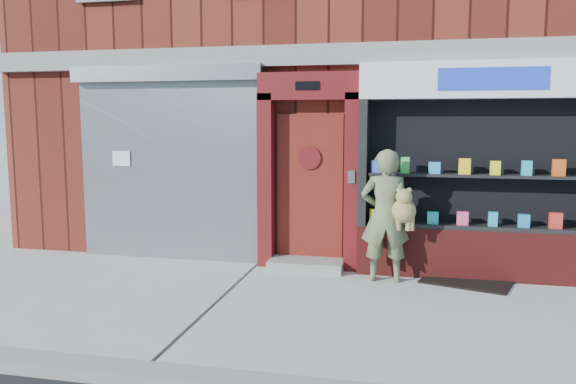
% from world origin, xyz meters
% --- Properties ---
extents(ground, '(80.00, 80.00, 0.00)m').
position_xyz_m(ground, '(0.00, 0.00, 0.00)').
color(ground, '#9E9E99').
rests_on(ground, ground).
extents(building, '(12.00, 8.16, 8.00)m').
position_xyz_m(building, '(-0.00, 5.99, 4.00)').
color(building, '#4C1811').
rests_on(building, ground).
extents(shutter_bay, '(3.10, 0.30, 3.04)m').
position_xyz_m(shutter_bay, '(-3.00, 1.93, 1.72)').
color(shutter_bay, gray).
rests_on(shutter_bay, ground).
extents(red_door_bay, '(1.52, 0.58, 2.90)m').
position_xyz_m(red_door_bay, '(-0.75, 1.86, 1.46)').
color(red_door_bay, '#540E11').
rests_on(red_door_bay, ground).
extents(pharmacy_bay, '(3.50, 0.41, 3.00)m').
position_xyz_m(pharmacy_bay, '(1.75, 1.81, 1.37)').
color(pharmacy_bay, maroon).
rests_on(pharmacy_bay, ground).
extents(woman, '(0.76, 0.49, 1.82)m').
position_xyz_m(woman, '(0.42, 1.36, 0.92)').
color(woman, '#606C47').
rests_on(woman, ground).
extents(doormat, '(1.33, 1.11, 0.03)m').
position_xyz_m(doormat, '(1.53, 1.55, 0.01)').
color(doormat, black).
rests_on(doormat, ground).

